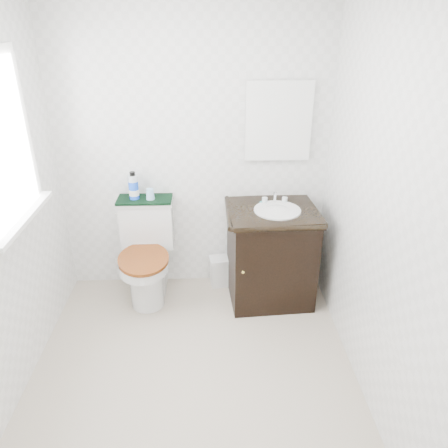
{
  "coord_description": "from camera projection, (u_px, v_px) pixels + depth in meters",
  "views": [
    {
      "loc": [
        0.13,
        -2.21,
        2.22
      ],
      "look_at": [
        0.23,
        0.75,
        0.77
      ],
      "focal_mm": 35.0,
      "sensor_mm": 36.0,
      "label": 1
    }
  ],
  "objects": [
    {
      "name": "towel",
      "position": [
        145.0,
        199.0,
        3.55
      ],
      "size": [
        0.44,
        0.22,
        0.02
      ],
      "primitive_type": "cube",
      "color": "black",
      "rests_on": "toilet"
    },
    {
      "name": "mirror",
      "position": [
        279.0,
        121.0,
        3.4
      ],
      "size": [
        0.5,
        0.02,
        0.6
      ],
      "primitive_type": "cube",
      "color": "silver",
      "rests_on": "wall_back"
    },
    {
      "name": "toilet",
      "position": [
        147.0,
        258.0,
        3.65
      ],
      "size": [
        0.45,
        0.66,
        0.83
      ],
      "color": "silver",
      "rests_on": "floor"
    },
    {
      "name": "mouthwash_bottle",
      "position": [
        133.0,
        187.0,
        3.5
      ],
      "size": [
        0.08,
        0.08,
        0.23
      ],
      "color": "blue",
      "rests_on": "towel"
    },
    {
      "name": "vanity",
      "position": [
        271.0,
        252.0,
        3.6
      ],
      "size": [
        0.74,
        0.65,
        0.92
      ],
      "color": "black",
      "rests_on": "floor"
    },
    {
      "name": "trash_bin",
      "position": [
        220.0,
        271.0,
        3.89
      ],
      "size": [
        0.21,
        0.18,
        0.27
      ],
      "color": "silver",
      "rests_on": "floor"
    },
    {
      "name": "wall_right",
      "position": [
        381.0,
        212.0,
        2.47
      ],
      "size": [
        0.0,
        2.4,
        2.4
      ],
      "primitive_type": "plane",
      "rotation": [
        1.57,
        0.0,
        -1.57
      ],
      "color": "white",
      "rests_on": "ground"
    },
    {
      "name": "floor",
      "position": [
        193.0,
        375.0,
        2.96
      ],
      "size": [
        2.4,
        2.4,
        0.0
      ],
      "primitive_type": "plane",
      "color": "#B6AB93",
      "rests_on": "ground"
    },
    {
      "name": "wall_front",
      "position": [
        171.0,
        377.0,
        1.35
      ],
      "size": [
        2.4,
        0.0,
        2.4
      ],
      "primitive_type": "plane",
      "rotation": [
        -1.57,
        0.0,
        0.0
      ],
      "color": "white",
      "rests_on": "ground"
    },
    {
      "name": "wall_back",
      "position": [
        193.0,
        153.0,
        3.51
      ],
      "size": [
        2.4,
        0.0,
        2.4
      ],
      "primitive_type": "plane",
      "rotation": [
        1.57,
        0.0,
        0.0
      ],
      "color": "white",
      "rests_on": "ground"
    },
    {
      "name": "cup",
      "position": [
        150.0,
        194.0,
        3.52
      ],
      "size": [
        0.07,
        0.07,
        0.09
      ],
      "primitive_type": "cone",
      "color": "#96C8F5",
      "rests_on": "towel"
    },
    {
      "name": "soap_bar",
      "position": [
        264.0,
        202.0,
        3.54
      ],
      "size": [
        0.07,
        0.05,
        0.02
      ],
      "primitive_type": "ellipsoid",
      "color": "#1A7680",
      "rests_on": "vanity"
    }
  ]
}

